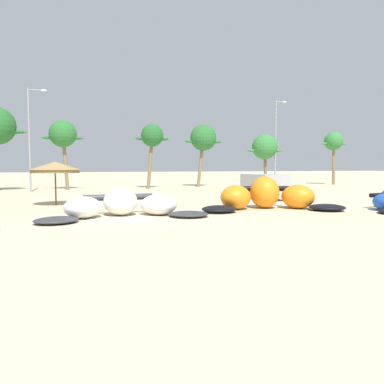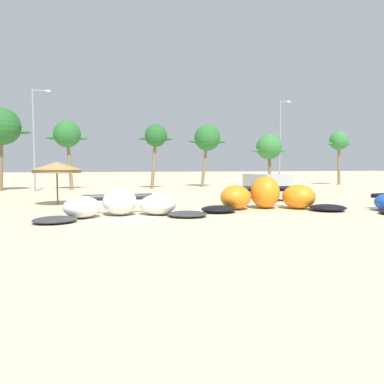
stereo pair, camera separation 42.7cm
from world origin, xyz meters
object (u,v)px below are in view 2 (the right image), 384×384
kite_left_of_center (267,197)px  palm_left (1,127)px  palm_center_left (156,137)px  lamppost_west (35,135)px  kite_left (121,205)px  beach_umbrella_middle (57,167)px  palm_right_of_gap (269,147)px  palm_right (339,142)px  lamppost_west_center (281,139)px  parked_van (265,184)px  palm_center_right (207,138)px  palm_left_of_gap (67,135)px

kite_left_of_center → palm_left: bearing=130.3°
palm_center_left → lamppost_west: bearing=-171.1°
palm_left → palm_center_left: (15.24, -0.13, -0.68)m
kite_left → palm_left: size_ratio=1.04×
beach_umbrella_middle → palm_left: 17.28m
palm_right_of_gap → palm_right: (10.67, 1.45, 0.88)m
kite_left_of_center → lamppost_west_center: 24.61m
parked_van → palm_left: bearing=144.5°
palm_right_of_gap → palm_right: bearing=7.7°
kite_left_of_center → parked_van: size_ratio=1.71×
kite_left_of_center → parked_van: kite_left_of_center is taller
palm_right_of_gap → palm_center_right: bearing=168.0°
palm_left → palm_right: (39.53, 1.62, -0.74)m
parked_van → palm_left: (-20.98, 14.97, 5.18)m
kite_left_of_center → lamppost_west: bearing=127.4°
parked_van → palm_right: palm_right is taller
palm_right_of_gap → lamppost_west_center: lamppost_west_center is taller
beach_umbrella_middle → palm_right_of_gap: palm_right_of_gap is taller
palm_right_of_gap → lamppost_west: (-25.56, -2.17, 0.75)m
palm_center_right → lamppost_west: (-18.35, -3.70, -0.26)m
kite_left_of_center → kite_left: bearing=-174.0°
kite_left_of_center → parked_van: (2.96, 6.27, 0.37)m
palm_center_left → kite_left: bearing=-104.2°
palm_left → lamppost_west_center: 30.10m
palm_center_right → palm_right_of_gap: (7.20, -1.53, -1.02)m
palm_left → lamppost_west: 3.96m
parked_van → palm_center_right: size_ratio=0.67×
palm_left → beach_umbrella_middle: bearing=-68.3°
palm_left → palm_right_of_gap: bearing=0.3°
kite_left → lamppost_west_center: bearing=46.8°
beach_umbrella_middle → palm_right_of_gap: size_ratio=0.50×
palm_left → kite_left: bearing=-66.4°
kite_left → palm_right: palm_right is taller
palm_center_left → palm_left_of_gap: bearing=177.1°
kite_left_of_center → lamppost_west: size_ratio=0.86×
parked_van → palm_center_left: 16.54m
palm_center_right → palm_right: bearing=-0.3°
palm_left_of_gap → palm_right: bearing=2.2°
kite_left → kite_left_of_center: bearing=6.0°
palm_center_right → palm_right: palm_center_right is taller
lamppost_west → beach_umbrella_middle: bearing=-77.9°
kite_left_of_center → palm_center_right: palm_center_right is taller
palm_center_left → lamppost_west_center: size_ratio=0.69×
palm_center_left → palm_right_of_gap: 13.65m
palm_center_left → lamppost_west_center: bearing=-0.9°
palm_center_right → lamppost_west: size_ratio=0.75×
palm_right → kite_left: bearing=-141.5°
palm_left_of_gap → lamppost_west_center: size_ratio=0.70×
beach_umbrella_middle → palm_right_of_gap: 27.70m
lamppost_west → palm_left: bearing=148.7°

